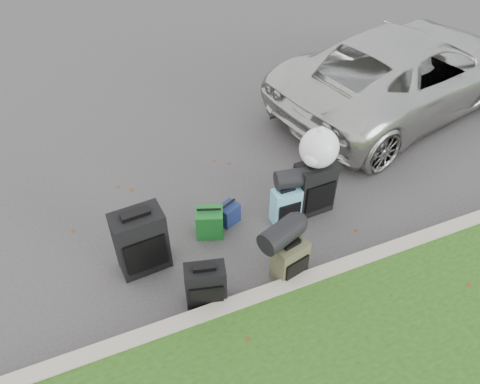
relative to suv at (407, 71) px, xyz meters
name	(u,v)px	position (x,y,z in m)	size (l,w,h in m)	color
ground	(253,232)	(-3.58, -1.80, -0.67)	(120.00, 120.00, 0.00)	#383535
curb	(289,287)	(-3.58, -2.80, -0.60)	(120.00, 0.18, 0.15)	#9E937F
suv	(407,71)	(0.00, 0.00, 0.00)	(2.23, 4.84, 1.34)	#B7B7B2
suitcase_small_black	(206,285)	(-4.48, -2.55, -0.40)	(0.44, 0.24, 0.54)	black
suitcase_large_black_left	(141,241)	(-4.98, -1.79, -0.26)	(0.57, 0.34, 0.82)	black
suitcase_olive	(290,260)	(-3.48, -2.59, -0.41)	(0.38, 0.24, 0.52)	#3A3925
suitcase_teal	(286,205)	(-3.11, -1.76, -0.42)	(0.36, 0.21, 0.51)	#5292B5
suitcase_large_black_right	(314,187)	(-2.68, -1.70, -0.30)	(0.50, 0.30, 0.74)	black
tote_green	(210,223)	(-4.09, -1.60, -0.48)	(0.33, 0.27, 0.38)	#166321
tote_navy	(229,214)	(-3.80, -1.50, -0.54)	(0.26, 0.20, 0.27)	#16224E
duffel_left	(281,234)	(-3.57, -2.51, -0.01)	(0.27, 0.27, 0.50)	black
duffel_right	(293,178)	(-3.01, -1.70, -0.04)	(0.24, 0.24, 0.44)	black
trash_bag	(319,148)	(-2.67, -1.68, 0.32)	(0.49, 0.49, 0.49)	white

